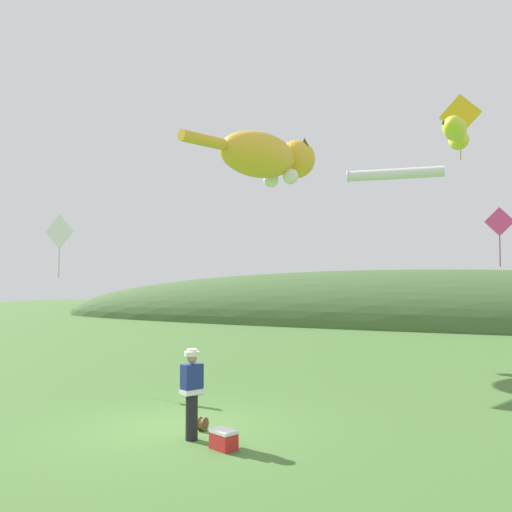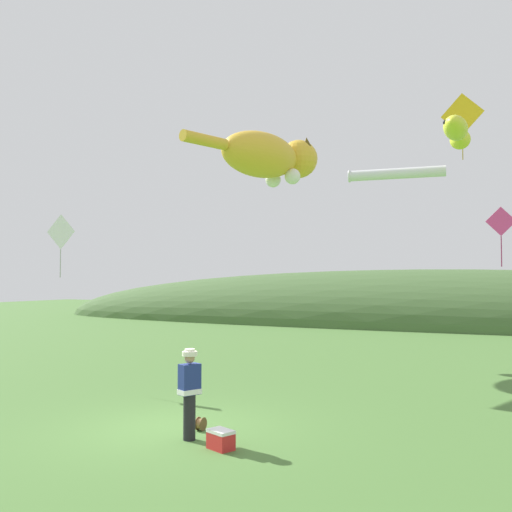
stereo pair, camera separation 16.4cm
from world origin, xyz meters
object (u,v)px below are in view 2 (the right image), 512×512
at_px(kite_giant_cat, 269,157).
at_px(kite_diamond_gold, 462,114).
at_px(kite_tube_streamer, 395,174).
at_px(picnic_cooler, 221,439).
at_px(kite_spool, 201,424).
at_px(festival_attendant, 190,391).
at_px(kite_fish_windsock, 456,130).
at_px(kite_diamond_pink, 501,222).
at_px(kite_diamond_white, 61,232).

height_order(kite_giant_cat, kite_diamond_gold, kite_diamond_gold).
height_order(kite_giant_cat, kite_tube_streamer, kite_giant_cat).
bearing_deg(kite_tube_streamer, picnic_cooler, -97.23).
bearing_deg(kite_diamond_gold, kite_tube_streamer, -130.56).
relative_size(kite_spool, picnic_cooler, 0.48).
height_order(picnic_cooler, kite_diamond_gold, kite_diamond_gold).
bearing_deg(picnic_cooler, kite_giant_cat, 109.99).
bearing_deg(festival_attendant, kite_diamond_gold, 71.11).
relative_size(kite_fish_windsock, kite_tube_streamer, 0.74).
relative_size(kite_spool, kite_fish_windsock, 0.12).
bearing_deg(festival_attendant, kite_giant_cat, 106.78).
bearing_deg(picnic_cooler, kite_diamond_pink, 62.48).
height_order(kite_fish_windsock, kite_tube_streamer, kite_fish_windsock).
bearing_deg(kite_fish_windsock, kite_spool, -120.79).
distance_m(festival_attendant, kite_tube_streamer, 11.42).
distance_m(kite_fish_windsock, kite_diamond_gold, 4.13).
xyz_separation_m(picnic_cooler, kite_diamond_gold, (3.22, 12.20, 8.93)).
relative_size(festival_attendant, kite_fish_windsock, 0.74).
bearing_deg(kite_diamond_pink, kite_fish_windsock, -162.43).
bearing_deg(festival_attendant, kite_fish_windsock, 62.25).
relative_size(picnic_cooler, kite_diamond_white, 0.29).
bearing_deg(kite_diamond_gold, kite_diamond_white, -144.95).
relative_size(festival_attendant, kite_giant_cat, 0.25).
distance_m(kite_giant_cat, kite_diamond_gold, 7.77).
bearing_deg(kite_giant_cat, kite_diamond_pink, -22.05).
relative_size(festival_attendant, kite_diamond_white, 0.88).
bearing_deg(picnic_cooler, festival_attendant, 161.57).
distance_m(picnic_cooler, kite_tube_streamer, 11.94).
distance_m(picnic_cooler, kite_diamond_pink, 10.88).
distance_m(festival_attendant, kite_diamond_gold, 15.00).
relative_size(picnic_cooler, kite_fish_windsock, 0.24).
height_order(kite_tube_streamer, kite_diamond_gold, kite_diamond_gold).
xyz_separation_m(kite_spool, picnic_cooler, (1.01, -0.98, 0.04)).
height_order(kite_diamond_gold, kite_diamond_pink, kite_diamond_gold).
bearing_deg(kite_diamond_white, kite_tube_streamer, 31.13).
distance_m(kite_fish_windsock, kite_diamond_white, 12.57).
relative_size(festival_attendant, kite_tube_streamer, 0.55).
bearing_deg(picnic_cooler, kite_fish_windsock, 67.93).
height_order(kite_spool, kite_diamond_gold, kite_diamond_gold).
height_order(kite_spool, picnic_cooler, picnic_cooler).
distance_m(picnic_cooler, kite_fish_windsock, 11.68).
bearing_deg(kite_giant_cat, kite_spool, -72.96).
bearing_deg(kite_diamond_white, festival_attendant, -28.67).
xyz_separation_m(kite_tube_streamer, kite_diamond_pink, (3.29, -1.18, -1.90)).
relative_size(kite_giant_cat, kite_diamond_pink, 3.97).
height_order(festival_attendant, kite_spool, festival_attendant).
xyz_separation_m(kite_diamond_gold, kite_diamond_white, (-11.33, -7.95, -4.47)).
bearing_deg(kite_giant_cat, kite_diamond_white, -113.83).
bearing_deg(picnic_cooler, kite_spool, 135.92).
distance_m(festival_attendant, kite_spool, 1.08).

